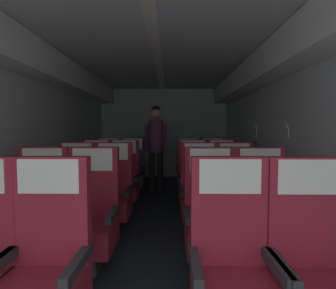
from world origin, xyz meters
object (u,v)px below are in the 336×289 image
seat_e_left_window (108,172)px  seat_e_right_aisle (213,172)px  seat_e_left_aisle (132,172)px  seat_b_left_aisle (91,219)px  seat_a_right_window (232,271)px  seat_b_left_window (39,219)px  seat_d_right_window (193,181)px  seat_a_right_aisle (314,272)px  seat_d_left_aisle (123,181)px  seat_b_right_window (211,219)px  seat_c_right_window (200,195)px  seat_b_right_aisle (262,220)px  seat_c_left_window (75,194)px  seat_d_left_window (95,181)px  seat_d_right_aisle (223,181)px  flight_attendant (156,139)px  seat_c_right_aisle (236,195)px  seat_a_left_aisle (43,270)px  seat_e_right_window (189,172)px

seat_e_left_window → seat_e_right_aisle: 1.92m
seat_e_left_aisle → seat_b_left_aisle: bearing=-89.8°
seat_a_right_window → seat_b_left_window: size_ratio=1.00×
seat_b_left_aisle → seat_d_right_window: 1.99m
seat_d_right_window → seat_a_right_aisle: bearing=-80.0°
seat_b_left_aisle → seat_d_left_aisle: same height
seat_b_right_window → seat_c_right_window: (-0.00, 0.86, 0.00)m
seat_a_right_aisle → seat_c_right_window: (-0.44, 1.71, 0.00)m
seat_b_right_aisle → seat_c_right_window: 0.98m
seat_c_left_window → seat_d_left_window: (0.01, 0.84, 0.00)m
seat_b_right_window → seat_d_right_aisle: (0.44, 1.72, 0.00)m
seat_a_right_aisle → seat_d_right_window: bearing=100.0°
seat_d_left_aisle → seat_d_right_aisle: (1.49, 0.02, 0.00)m
seat_a_right_window → seat_b_left_window: same height
seat_e_left_window → seat_b_right_window: bearing=-59.8°
seat_a_right_window → seat_d_left_window: same height
seat_b_right_window → seat_e_right_aisle: bearing=80.5°
seat_d_right_aisle → seat_e_right_aisle: size_ratio=1.00×
seat_e_left_window → seat_e_right_aisle: size_ratio=1.00×
seat_a_right_window → flight_attendant: 3.79m
seat_c_right_aisle → seat_e_right_aisle: size_ratio=1.00×
seat_b_right_aisle → seat_a_right_window: bearing=-118.3°
seat_b_right_aisle → seat_e_left_aisle: (-1.50, 2.56, 0.00)m
seat_d_right_window → seat_a_left_aisle: bearing=-112.3°
seat_e_left_aisle → seat_e_right_aisle: (1.48, -0.01, 0.00)m
seat_a_left_aisle → seat_a_right_aisle: 1.49m
seat_c_right_window → seat_b_left_aisle: bearing=-140.5°
seat_b_left_aisle → seat_d_right_aisle: bearing=49.2°
seat_e_right_aisle → seat_c_right_aisle: bearing=-90.0°
seat_a_left_aisle → seat_d_left_aisle: (-0.00, 2.54, 0.00)m
seat_b_right_aisle → seat_a_left_aisle: bearing=-150.8°
seat_d_left_aisle → seat_d_right_window: 1.05m
seat_d_left_window → seat_b_left_window: bearing=-90.4°
seat_d_right_aisle → seat_a_right_aisle: bearing=-90.0°
seat_e_right_window → seat_c_right_window: bearing=-89.7°
seat_b_right_window → seat_e_left_window: same height
flight_attendant → seat_b_right_window: bearing=-67.8°
seat_d_right_window → seat_e_left_window: 1.71m
seat_d_left_window → seat_d_right_window: bearing=-0.4°
seat_d_right_window → seat_e_left_window: same height
seat_a_right_aisle → seat_d_left_aisle: size_ratio=1.00×
seat_b_left_aisle → seat_d_right_aisle: same height
seat_a_right_aisle → seat_b_right_aisle: (0.00, 0.85, 0.00)m
seat_b_left_window → seat_c_right_window: (1.49, 0.86, 0.00)m
seat_b_left_window → seat_d_left_window: bearing=89.6°
seat_c_left_window → seat_e_left_aisle: same height
seat_c_right_aisle → seat_b_right_aisle: bearing=-88.8°
seat_a_left_aisle → seat_b_right_window: bearing=38.6°
seat_e_left_window → seat_e_right_window: same height
seat_e_left_aisle → flight_attendant: 0.78m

